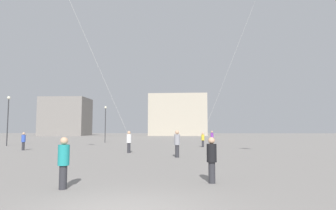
# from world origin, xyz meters

# --- Properties ---
(person_in_white) EXTENTS (0.38, 0.38, 1.75)m
(person_in_white) POSITION_xyz_m (-3.10, 16.61, 0.96)
(person_in_white) COLOR #2D2D33
(person_in_white) RESTS_ON ground_plane
(person_in_purple) EXTENTS (0.37, 0.37, 1.72)m
(person_in_purple) POSITION_xyz_m (4.78, 30.71, 0.94)
(person_in_purple) COLOR #2D2D33
(person_in_purple) RESTS_ON ground_plane
(person_in_grey) EXTENTS (0.40, 0.40, 1.82)m
(person_in_grey) POSITION_xyz_m (0.89, 13.04, 1.00)
(person_in_grey) COLOR #2D2D33
(person_in_grey) RESTS_ON ground_plane
(person_in_yellow) EXTENTS (0.34, 0.34, 1.57)m
(person_in_yellow) POSITION_xyz_m (3.29, 24.86, 0.86)
(person_in_yellow) COLOR #2D2D33
(person_in_yellow) RESTS_ON ground_plane
(person_in_black) EXTENTS (0.35, 0.35, 1.59)m
(person_in_black) POSITION_xyz_m (2.39, 3.75, 0.87)
(person_in_black) COLOR #2D2D33
(person_in_black) RESTS_ON ground_plane
(person_in_teal) EXTENTS (0.35, 0.35, 1.62)m
(person_in_teal) POSITION_xyz_m (-2.35, 2.43, 0.89)
(person_in_teal) COLOR #2D2D33
(person_in_teal) RESTS_ON ground_plane
(person_in_blue) EXTENTS (0.35, 0.35, 1.62)m
(person_in_blue) POSITION_xyz_m (-13.24, 18.97, 0.89)
(person_in_blue) COLOR #2D2D33
(person_in_blue) RESTS_ON ground_plane
(building_left_hall) EXTENTS (14.09, 11.29, 12.02)m
(building_left_hall) POSITION_xyz_m (-37.00, 84.00, 6.01)
(building_left_hall) COLOR gray
(building_left_hall) RESTS_ON ground_plane
(building_centre_hall) EXTENTS (18.30, 13.75, 13.08)m
(building_centre_hall) POSITION_xyz_m (-1.00, 87.80, 6.54)
(building_centre_hall) COLOR #B2A893
(building_centre_hall) RESTS_ON ground_plane
(lamppost_east) EXTENTS (0.36, 0.36, 5.75)m
(lamppost_east) POSITION_xyz_m (-19.09, 25.68, 3.78)
(lamppost_east) COLOR #2D2D30
(lamppost_east) RESTS_ON ground_plane
(lamppost_west) EXTENTS (0.36, 0.36, 5.31)m
(lamppost_west) POSITION_xyz_m (-10.32, 35.22, 3.53)
(lamppost_west) COLOR #2D2D30
(lamppost_west) RESTS_ON ground_plane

